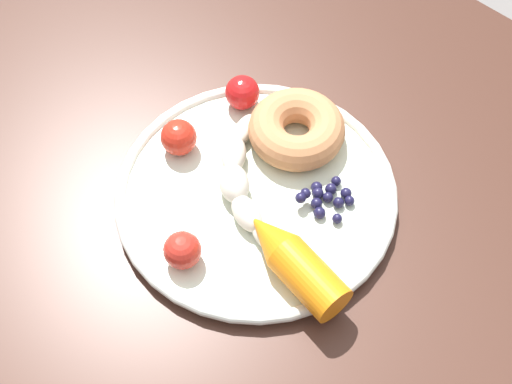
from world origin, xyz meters
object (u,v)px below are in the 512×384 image
Objects in this scene: plate at (256,194)px; tomato_mid at (179,137)px; carrot_orange at (292,260)px; banana at (243,183)px; dining_table at (275,275)px; tomato_near at (182,250)px; blueberry_pile at (325,197)px; tomato_far at (242,93)px; donut at (297,129)px.

tomato_mid reaches higher than plate.
plate is at bearing 154.07° from carrot_orange.
plate is 1.93× the size of banana.
tomato_near is at bearing -114.72° from dining_table.
dining_table is 9.78× the size of carrot_orange.
tomato_mid is (-0.10, 0.09, 0.00)m from tomato_near.
dining_table is at bearing -104.96° from blueberry_pile.
tomato_far is at bearing 140.55° from plate.
donut and tomato_far have the same top height.
dining_table is 0.16m from tomato_near.
plate is at bearing 8.78° from tomato_mid.
donut reaches higher than plate.
plate is 2.82× the size of donut.
plate is 7.61× the size of tomato_far.
plate is 5.20× the size of blueberry_pile.
donut is (-0.10, 0.12, -0.00)m from carrot_orange.
tomato_mid is at bearing -175.02° from banana.
carrot_orange is 1.23× the size of donut.
carrot_orange is at bearing -25.93° from plate.
plate is at bearing 91.43° from tomato_near.
banana is 0.10m from tomato_near.
banana is at bearing -45.95° from tomato_far.
tomato_mid is 0.09m from tomato_far.
donut is (-0.00, 0.08, 0.01)m from banana.
blueberry_pile is 1.51× the size of tomato_near.
tomato_far is (-0.08, -0.00, 0.00)m from donut.
carrot_orange is 0.10m from tomato_near.
plate is 0.07m from blueberry_pile.
dining_table is at bearing -7.68° from banana.
tomato_mid is at bearing -93.55° from tomato_far.
carrot_orange is 0.15m from donut.
carrot_orange reaches higher than donut.
carrot_orange is 3.27× the size of tomato_mid.
tomato_near is at bearing -88.57° from plate.
plate is 0.10m from tomato_mid.
tomato_near is at bearing -81.77° from banana.
plate is 0.12m from tomato_far.
banana is 0.08m from blueberry_pile.
donut is (-0.01, 0.08, 0.02)m from plate.
tomato_mid is at bearing -171.22° from plate.
tomato_mid is at bearing 138.13° from tomato_near.
tomato_mid is at bearing -179.99° from dining_table.
tomato_mid is at bearing 171.64° from carrot_orange.
banana is at bearing -146.57° from plate.
dining_table is at bearing 65.28° from tomato_near.
tomato_mid is (-0.10, -0.01, 0.02)m from plate.
blueberry_pile is 1.45× the size of tomato_mid.
blueberry_pile is (0.01, 0.05, 0.11)m from dining_table.
tomato_near reaches higher than banana.
carrot_orange reaches higher than banana.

